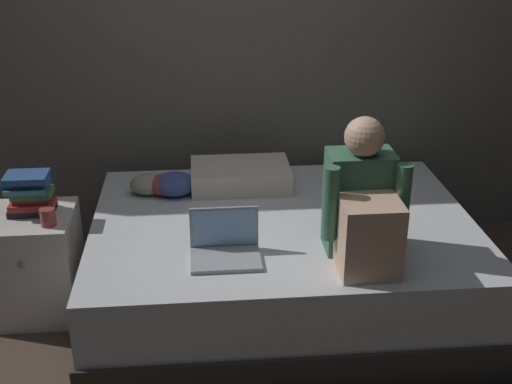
# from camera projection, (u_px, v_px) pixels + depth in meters

# --- Properties ---
(ground_plane) EXTENTS (8.00, 8.00, 0.00)m
(ground_plane) POSITION_uv_depth(u_px,v_px,m) (250.00, 339.00, 3.35)
(ground_plane) COLOR #47382D
(wall_back) EXTENTS (5.60, 0.10, 2.70)m
(wall_back) POSITION_uv_depth(u_px,v_px,m) (232.00, 26.00, 3.89)
(wall_back) COLOR #605B56
(wall_back) RESTS_ON ground_plane
(bed) EXTENTS (2.00, 1.50, 0.52)m
(bed) POSITION_uv_depth(u_px,v_px,m) (282.00, 263.00, 3.54)
(bed) COLOR #332D2B
(bed) RESTS_ON ground_plane
(nightstand) EXTENTS (0.44, 0.46, 0.56)m
(nightstand) POSITION_uv_depth(u_px,v_px,m) (35.00, 264.00, 3.48)
(nightstand) COLOR beige
(nightstand) RESTS_ON ground_plane
(person_sitting) EXTENTS (0.39, 0.44, 0.66)m
(person_sitting) POSITION_uv_depth(u_px,v_px,m) (363.00, 207.00, 2.98)
(person_sitting) COLOR #38664C
(person_sitting) RESTS_ON bed
(laptop) EXTENTS (0.32, 0.23, 0.22)m
(laptop) POSITION_uv_depth(u_px,v_px,m) (225.00, 246.00, 3.05)
(laptop) COLOR #9EA0A5
(laptop) RESTS_ON bed
(pillow) EXTENTS (0.56, 0.36, 0.13)m
(pillow) POSITION_uv_depth(u_px,v_px,m) (240.00, 176.00, 3.80)
(pillow) COLOR beige
(pillow) RESTS_ON bed
(book_stack) EXTENTS (0.24, 0.17, 0.22)m
(book_stack) POSITION_uv_depth(u_px,v_px,m) (30.00, 194.00, 3.35)
(book_stack) COLOR black
(book_stack) RESTS_ON nightstand
(mug) EXTENTS (0.08, 0.08, 0.09)m
(mug) POSITION_uv_depth(u_px,v_px,m) (48.00, 217.00, 3.25)
(mug) COLOR #933833
(mug) RESTS_ON nightstand
(clothes_pile) EXTENTS (0.37, 0.22, 0.13)m
(clothes_pile) POSITION_uv_depth(u_px,v_px,m) (165.00, 184.00, 3.69)
(clothes_pile) COLOR #3D4C8E
(clothes_pile) RESTS_ON bed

